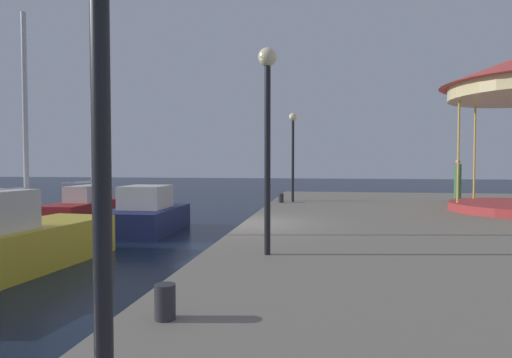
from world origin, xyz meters
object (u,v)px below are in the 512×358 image
Objects in this scene: bollard_center at (281,198)px; motorboat_navy at (146,215)px; person_far_corner at (458,180)px; bollard_south at (165,302)px; lamp_post_far_end at (293,141)px; sailboat_red at (87,206)px; lamp_post_mid_promenade at (267,112)px.

motorboat_navy is at bearing -138.65° from bollard_center.
bollard_south is at bearing -114.59° from person_far_corner.
person_far_corner is (13.18, 7.77, 1.07)m from motorboat_navy.
person_far_corner is at bearing 30.51° from motorboat_navy.
bollard_south is (-0.38, -15.13, -2.59)m from lamp_post_far_end.
sailboat_red is 15.18× the size of bollard_center.
sailboat_red is at bearing 133.43° from lamp_post_mid_promenade.
motorboat_navy is at bearing 127.96° from lamp_post_mid_promenade.
motorboat_navy is 7.44m from lamp_post_far_end.
person_far_corner is at bearing 22.07° from lamp_post_far_end.
person_far_corner is (7.72, 14.76, -1.83)m from lamp_post_mid_promenade.
lamp_post_mid_promenade is 9.93× the size of bollard_center.
person_far_corner is (8.42, 18.39, 0.72)m from bollard_south.
sailboat_red reaches higher than bollard_center.
lamp_post_mid_promenade is at bearing -85.77° from bollard_center.
bollard_center is (-0.50, -0.42, -2.59)m from lamp_post_far_end.
sailboat_red reaches higher than bollard_south.
bollard_south is (4.76, -10.63, 0.36)m from motorboat_navy.
sailboat_red is 16.57m from bollard_south.
bollard_center is (8.90, 0.82, 0.41)m from sailboat_red.
sailboat_red reaches higher than lamp_post_mid_promenade.
lamp_post_far_end reaches higher than person_far_corner.
bollard_south is at bearing -65.88° from motorboat_navy.
lamp_post_mid_promenade is 9.93× the size of bollard_south.
sailboat_red is at bearing 142.49° from motorboat_navy.
lamp_post_far_end is at bearing 91.60° from lamp_post_mid_promenade.
lamp_post_far_end reaches higher than motorboat_navy.
lamp_post_far_end is (5.14, 4.51, 2.94)m from motorboat_navy.
motorboat_navy is 11.65m from bollard_south.
person_far_corner is at bearing 23.33° from bollard_center.
lamp_post_far_end is 10.11× the size of bollard_center.
lamp_post_mid_promenade is at bearing -52.04° from motorboat_navy.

